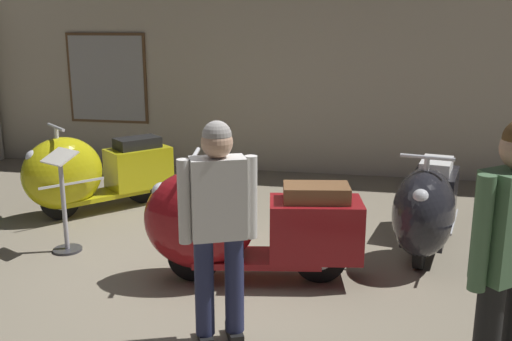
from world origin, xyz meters
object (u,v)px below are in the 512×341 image
(scooter_2, at_px, (427,207))
(visitor_0, at_px, (218,219))
(scooter_1, at_px, (235,224))
(info_stanchion, at_px, (64,210))
(scooter_0, at_px, (87,173))
(visitor_1, at_px, (510,252))

(scooter_2, distance_m, visitor_0, 2.49)
(scooter_1, xyz_separation_m, info_stanchion, (-1.78, 0.32, -0.10))
(scooter_1, distance_m, info_stanchion, 1.81)
(scooter_2, bearing_deg, scooter_0, -86.56)
(scooter_2, bearing_deg, visitor_0, -27.21)
(scooter_0, relative_size, scooter_2, 0.93)
(scooter_0, height_order, info_stanchion, scooter_0)
(scooter_2, height_order, info_stanchion, scooter_2)
(visitor_1, height_order, info_stanchion, visitor_1)
(scooter_0, bearing_deg, scooter_1, 96.63)
(scooter_2, bearing_deg, scooter_1, -49.54)
(scooter_1, distance_m, visitor_0, 1.08)
(scooter_1, relative_size, visitor_0, 1.21)
(visitor_1, xyz_separation_m, info_stanchion, (-3.63, 1.76, -0.57))
(scooter_0, relative_size, scooter_1, 0.87)
(scooter_0, distance_m, scooter_1, 2.56)
(scooter_1, bearing_deg, visitor_0, 87.31)
(scooter_0, distance_m, info_stanchion, 1.18)
(scooter_0, relative_size, visitor_0, 1.05)
(scooter_0, xyz_separation_m, visitor_1, (3.96, -2.88, 0.50))
(scooter_1, bearing_deg, info_stanchion, -20.00)
(scooter_2, height_order, visitor_1, visitor_1)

